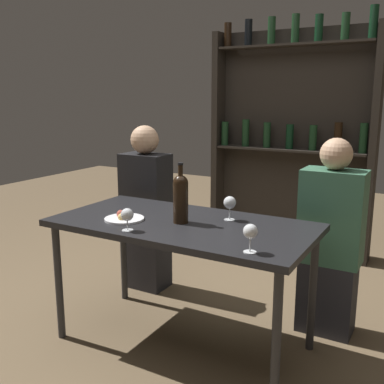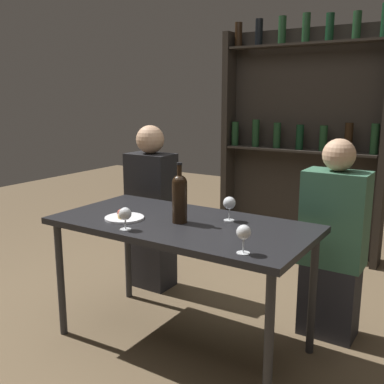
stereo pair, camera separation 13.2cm
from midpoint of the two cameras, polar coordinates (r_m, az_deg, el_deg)
The scene contains 10 objects.
ground_plane at distance 2.81m, azimuth -2.58°, elevation -18.54°, with size 10.00×10.00×0.00m, color brown.
dining_table at distance 2.53m, azimuth -2.73°, elevation -5.21°, with size 1.46×0.73×0.74m.
wine_rack_wall at distance 4.20m, azimuth 11.64°, elevation 7.25°, with size 1.50×0.21×2.13m.
wine_bottle at distance 2.47m, azimuth -3.08°, elevation -0.58°, with size 0.08×0.08×0.34m.
wine_glass_0 at distance 2.36m, azimuth -9.82°, elevation -2.96°, with size 0.07×0.07×0.12m.
wine_glass_1 at distance 2.02m, azimuth 5.57°, elevation -5.14°, with size 0.07×0.07×0.13m.
wine_glass_2 at distance 2.53m, azimuth 3.34°, elevation -1.44°, with size 0.07×0.07×0.14m.
food_plate_0 at distance 2.59m, azimuth -10.11°, elevation -3.24°, with size 0.22×0.22×0.05m.
seated_person_left at distance 3.36m, azimuth -6.95°, elevation -2.53°, with size 0.34×0.22×1.23m.
seated_person_right at distance 2.81m, azimuth 15.87°, elevation -6.34°, with size 0.36×0.22×1.20m.
Camera 1 is at (1.24, -2.07, 1.44)m, focal length 42.00 mm.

